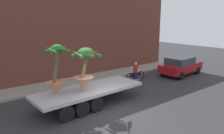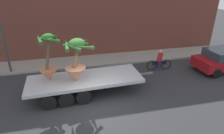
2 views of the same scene
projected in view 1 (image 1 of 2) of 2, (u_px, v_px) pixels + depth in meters
The scene contains 8 objects.
ground_plane at pixel (113, 112), 11.30m from camera, with size 60.00×60.00×0.00m, color #2D2D30.
sidewalk at pixel (63, 84), 16.01m from camera, with size 24.00×2.20×0.15m, color gray.
building_facade at pixel (50, 24), 16.37m from camera, with size 24.00×1.20×8.89m, color brown.
flatbed_trailer at pixel (85, 93), 12.00m from camera, with size 7.39×2.51×0.98m.
potted_palm_rear at pixel (56, 74), 10.92m from camera, with size 1.31×1.27×2.60m.
potted_palm_middle at pixel (85, 72), 11.47m from camera, with size 1.60×1.69×2.37m.
cyclist at pixel (135, 73), 16.95m from camera, with size 1.84×0.37×1.54m.
parked_car at pixel (181, 66), 18.75m from camera, with size 4.36×2.22×1.58m.
Camera 1 is at (-6.42, -8.31, 4.82)m, focal length 34.43 mm.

